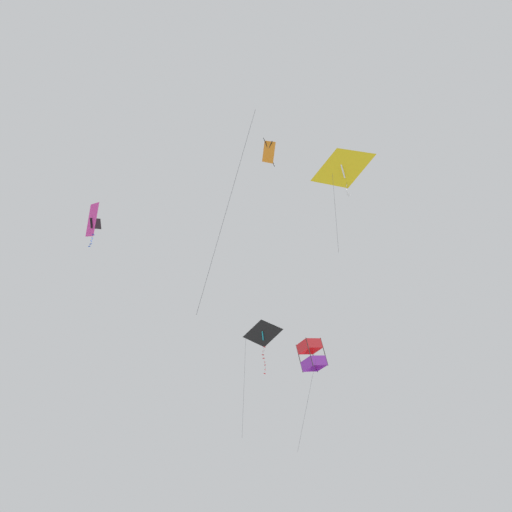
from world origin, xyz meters
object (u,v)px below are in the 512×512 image
at_px(kite_diamond_highest, 268,154).
at_px(kite_delta_low_drifter, 343,169).
at_px(kite_box_near_right, 312,355).
at_px(kite_delta_upper_right, 93,221).
at_px(kite_delta_mid_left, 263,334).

bearing_deg(kite_diamond_highest, kite_delta_low_drifter, 99.87).
bearing_deg(kite_box_near_right, kite_delta_upper_right, -90.77).
bearing_deg(kite_delta_upper_right, kite_delta_low_drifter, 54.46).
distance_m(kite_diamond_highest, kite_delta_mid_left, 18.45).
relative_size(kite_delta_upper_right, kite_box_near_right, 0.39).
bearing_deg(kite_delta_low_drifter, kite_diamond_highest, -96.98).
distance_m(kite_delta_upper_right, kite_delta_mid_left, 15.38).
distance_m(kite_delta_upper_right, kite_diamond_highest, 15.01).
xyz_separation_m(kite_box_near_right, kite_delta_low_drifter, (-9.36, 3.95, 8.90)).
xyz_separation_m(kite_delta_upper_right, kite_delta_mid_left, (1.68, -14.84, -3.66)).
xyz_separation_m(kite_diamond_highest, kite_box_near_right, (12.19, -12.07, -2.81)).
bearing_deg(kite_delta_mid_left, kite_box_near_right, -2.67).
xyz_separation_m(kite_delta_upper_right, kite_box_near_right, (-1.62, -16.90, -6.20)).
bearing_deg(kite_delta_mid_left, kite_delta_low_drifter, -43.09).
bearing_deg(kite_delta_low_drifter, kite_box_near_right, 130.91).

